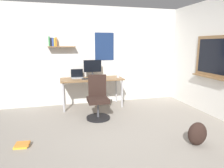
{
  "coord_description": "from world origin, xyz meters",
  "views": [
    {
      "loc": [
        -0.94,
        -2.95,
        1.61
      ],
      "look_at": [
        0.05,
        0.72,
        0.85
      ],
      "focal_mm": 31.87,
      "sensor_mm": 36.0,
      "label": 1
    }
  ],
  "objects_px": {
    "coffee_mug": "(118,76)",
    "backpack": "(197,134)",
    "office_chair": "(98,100)",
    "monitor_primary": "(93,67)",
    "computer_mouse": "(100,78)",
    "laptop": "(77,76)",
    "desk": "(92,81)",
    "book_stack_on_floor": "(22,145)",
    "keyboard": "(89,79)"
  },
  "relations": [
    {
      "from": "coffee_mug",
      "to": "backpack",
      "type": "distance_m",
      "value": 2.59
    },
    {
      "from": "office_chair",
      "to": "monitor_primary",
      "type": "distance_m",
      "value": 1.13
    },
    {
      "from": "coffee_mug",
      "to": "computer_mouse",
      "type": "bearing_deg",
      "value": -174.22
    },
    {
      "from": "laptop",
      "to": "monitor_primary",
      "type": "distance_m",
      "value": 0.45
    },
    {
      "from": "desk",
      "to": "office_chair",
      "type": "bearing_deg",
      "value": -91.09
    },
    {
      "from": "book_stack_on_floor",
      "to": "office_chair",
      "type": "bearing_deg",
      "value": 34.14
    },
    {
      "from": "backpack",
      "to": "laptop",
      "type": "bearing_deg",
      "value": 122.14
    },
    {
      "from": "laptop",
      "to": "desk",
      "type": "bearing_deg",
      "value": -23.21
    },
    {
      "from": "coffee_mug",
      "to": "book_stack_on_floor",
      "type": "distance_m",
      "value": 2.88
    },
    {
      "from": "office_chair",
      "to": "book_stack_on_floor",
      "type": "bearing_deg",
      "value": -145.86
    },
    {
      "from": "desk",
      "to": "computer_mouse",
      "type": "xyz_separation_m",
      "value": [
        0.2,
        -0.08,
        0.09
      ]
    },
    {
      "from": "desk",
      "to": "backpack",
      "type": "height_order",
      "value": "desk"
    },
    {
      "from": "desk",
      "to": "keyboard",
      "type": "distance_m",
      "value": 0.14
    },
    {
      "from": "office_chair",
      "to": "keyboard",
      "type": "height_order",
      "value": "office_chair"
    },
    {
      "from": "office_chair",
      "to": "backpack",
      "type": "distance_m",
      "value": 2.1
    },
    {
      "from": "coffee_mug",
      "to": "laptop",
      "type": "bearing_deg",
      "value": 170.05
    },
    {
      "from": "desk",
      "to": "office_chair",
      "type": "xyz_separation_m",
      "value": [
        -0.02,
        -0.85,
        -0.27
      ]
    },
    {
      "from": "computer_mouse",
      "to": "monitor_primary",
      "type": "bearing_deg",
      "value": 130.79
    },
    {
      "from": "monitor_primary",
      "to": "desk",
      "type": "bearing_deg",
      "value": -110.71
    },
    {
      "from": "computer_mouse",
      "to": "backpack",
      "type": "xyz_separation_m",
      "value": [
        1.09,
        -2.4,
        -0.57
      ]
    },
    {
      "from": "desk",
      "to": "laptop",
      "type": "bearing_deg",
      "value": 156.79
    },
    {
      "from": "keyboard",
      "to": "coffee_mug",
      "type": "xyz_separation_m",
      "value": [
        0.77,
        0.05,
        0.04
      ]
    },
    {
      "from": "desk",
      "to": "backpack",
      "type": "bearing_deg",
      "value": -62.4
    },
    {
      "from": "laptop",
      "to": "computer_mouse",
      "type": "relative_size",
      "value": 2.98
    },
    {
      "from": "computer_mouse",
      "to": "laptop",
      "type": "bearing_deg",
      "value": 157.21
    },
    {
      "from": "laptop",
      "to": "coffee_mug",
      "type": "xyz_separation_m",
      "value": [
        1.05,
        -0.18,
        -0.01
      ]
    },
    {
      "from": "keyboard",
      "to": "backpack",
      "type": "xyz_separation_m",
      "value": [
        1.37,
        -2.4,
        -0.57
      ]
    },
    {
      "from": "computer_mouse",
      "to": "book_stack_on_floor",
      "type": "height_order",
      "value": "computer_mouse"
    },
    {
      "from": "desk",
      "to": "coffee_mug",
      "type": "relative_size",
      "value": 17.28
    },
    {
      "from": "laptop",
      "to": "computer_mouse",
      "type": "bearing_deg",
      "value": -22.79
    },
    {
      "from": "office_chair",
      "to": "laptop",
      "type": "height_order",
      "value": "laptop"
    },
    {
      "from": "backpack",
      "to": "computer_mouse",
      "type": "bearing_deg",
      "value": 114.55
    },
    {
      "from": "laptop",
      "to": "backpack",
      "type": "height_order",
      "value": "laptop"
    },
    {
      "from": "laptop",
      "to": "keyboard",
      "type": "relative_size",
      "value": 0.84
    },
    {
      "from": "computer_mouse",
      "to": "desk",
      "type": "bearing_deg",
      "value": 157.94
    },
    {
      "from": "backpack",
      "to": "book_stack_on_floor",
      "type": "xyz_separation_m",
      "value": [
        -2.74,
        0.66,
        -0.16
      ]
    },
    {
      "from": "backpack",
      "to": "desk",
      "type": "bearing_deg",
      "value": 117.6
    },
    {
      "from": "keyboard",
      "to": "backpack",
      "type": "distance_m",
      "value": 2.82
    },
    {
      "from": "desk",
      "to": "keyboard",
      "type": "relative_size",
      "value": 4.3
    },
    {
      "from": "computer_mouse",
      "to": "coffee_mug",
      "type": "distance_m",
      "value": 0.5
    },
    {
      "from": "monitor_primary",
      "to": "computer_mouse",
      "type": "height_order",
      "value": "monitor_primary"
    },
    {
      "from": "keyboard",
      "to": "monitor_primary",
      "type": "bearing_deg",
      "value": 57.39
    },
    {
      "from": "keyboard",
      "to": "coffee_mug",
      "type": "relative_size",
      "value": 4.02
    },
    {
      "from": "office_chair",
      "to": "backpack",
      "type": "bearing_deg",
      "value": -51.19
    },
    {
      "from": "laptop",
      "to": "keyboard",
      "type": "distance_m",
      "value": 0.37
    },
    {
      "from": "monitor_primary",
      "to": "computer_mouse",
      "type": "distance_m",
      "value": 0.35
    },
    {
      "from": "laptop",
      "to": "backpack",
      "type": "distance_m",
      "value": 3.17
    },
    {
      "from": "desk",
      "to": "office_chair",
      "type": "distance_m",
      "value": 0.89
    },
    {
      "from": "monitor_primary",
      "to": "backpack",
      "type": "relative_size",
      "value": 1.2
    },
    {
      "from": "keyboard",
      "to": "coffee_mug",
      "type": "height_order",
      "value": "coffee_mug"
    }
  ]
}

